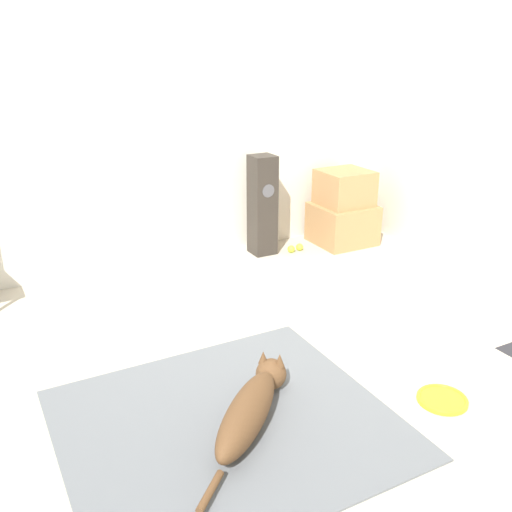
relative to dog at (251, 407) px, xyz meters
The scene contains 10 objects.
ground_plane 0.31m from the dog, 94.15° to the left, with size 12.00×12.00×0.00m, color #BCB29E.
wall_back 2.66m from the dog, 90.50° to the left, with size 8.00×0.06×2.55m.
area_rug 0.16m from the dog, 145.09° to the left, with size 1.60×1.46×0.01m.
dog is the anchor object (origin of this frame).
frisbee 1.04m from the dog, 16.54° to the right, with size 0.27×0.27×0.03m.
cardboard_box_lower 2.85m from the dog, 44.93° to the left, with size 0.52×0.50×0.37m.
cardboard_box_upper 2.89m from the dog, 44.94° to the left, with size 0.44×0.42×0.32m.
floor_speaker 2.48m from the dog, 60.03° to the left, with size 0.21×0.21×0.88m.
tennis_ball_by_boxes 2.48m from the dog, 54.00° to the left, with size 0.07×0.07×0.07m.
tennis_ball_near_speaker 2.54m from the dog, 52.42° to the left, with size 0.07×0.07×0.07m.
Camera 1 is at (-1.06, -2.37, 1.81)m, focal length 40.00 mm.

